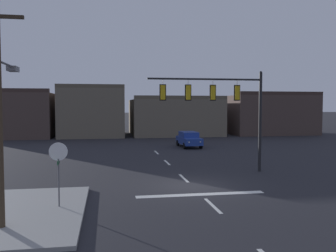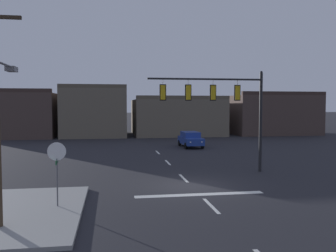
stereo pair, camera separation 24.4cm
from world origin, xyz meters
The scene contains 8 objects.
ground_plane centered at (0.00, 0.00, 0.00)m, with size 400.00×400.00×0.00m, color #232328.
sidewalk_near_corner centered at (-7.96, -4.00, 0.07)m, with size 5.00×8.00×0.15m, color gray.
stop_bar_paint centered at (0.00, -2.00, 0.00)m, with size 6.40×0.50×0.01m, color silver.
lane_centreline centered at (0.00, 2.00, 0.00)m, with size 0.16×26.40×0.01m.
signal_mast_near_side centered at (2.80, 3.43, 4.66)m, with size 7.54×0.41×6.60m.
stop_sign centered at (-6.51, -3.52, 2.14)m, with size 0.76×0.64×2.83m.
car_lot_nearside centered at (3.93, 17.61, 0.86)m, with size 2.04×4.51×1.61m.
building_row centered at (1.78, 33.68, 2.94)m, with size 46.81×11.88×7.11m.
Camera 2 is at (-4.28, -18.90, 4.36)m, focal length 38.45 mm.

